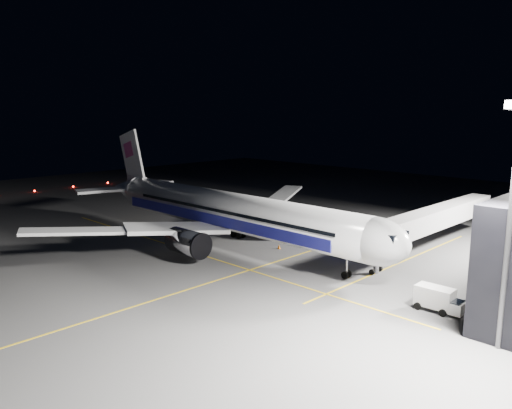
{
  "coord_description": "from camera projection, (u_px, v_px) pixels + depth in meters",
  "views": [
    {
      "loc": [
        52.95,
        -48.48,
        19.83
      ],
      "look_at": [
        1.47,
        3.82,
        6.0
      ],
      "focal_mm": 35.0,
      "sensor_mm": 36.0,
      "label": 1
    }
  ],
  "objects": [
    {
      "name": "ground",
      "position": [
        231.0,
        246.0,
        74.13
      ],
      "size": [
        200.0,
        200.0,
        0.0
      ],
      "primitive_type": "plane",
      "color": "#4C4C4F",
      "rests_on": "ground"
    },
    {
      "name": "guide_line_main",
      "position": [
        281.0,
        260.0,
        67.23
      ],
      "size": [
        0.25,
        80.0,
        0.01
      ],
      "primitive_type": "cube",
      "color": "gold",
      "rests_on": "ground"
    },
    {
      "name": "guide_line_cross",
      "position": [
        200.0,
        254.0,
        69.93
      ],
      "size": [
        70.0,
        0.25,
        0.01
      ],
      "primitive_type": "cube",
      "color": "gold",
      "rests_on": "ground"
    },
    {
      "name": "guide_line_side",
      "position": [
        399.0,
        263.0,
        65.96
      ],
      "size": [
        0.25,
        40.0,
        0.01
      ],
      "primitive_type": "cube",
      "color": "gold",
      "rests_on": "ground"
    },
    {
      "name": "airliner",
      "position": [
        226.0,
        211.0,
        73.91
      ],
      "size": [
        61.48,
        54.22,
        16.64
      ],
      "color": "silver",
      "rests_on": "ground"
    },
    {
      "name": "jet_bridge",
      "position": [
        429.0,
        220.0,
        70.76
      ],
      "size": [
        3.6,
        34.4,
        6.3
      ],
      "color": "#B2B2B7",
      "rests_on": "ground"
    },
    {
      "name": "floodlight_mast_south",
      "position": [
        512.0,
        205.0,
        40.05
      ],
      "size": [
        2.4,
        0.67,
        20.7
      ],
      "color": "#59595E",
      "rests_on": "ground"
    },
    {
      "name": "taxiway_lights",
      "position": [
        35.0,
        191.0,
        123.72
      ],
      "size": [
        0.44,
        60.44,
        0.44
      ],
      "color": "#FF140A",
      "rests_on": "ground"
    },
    {
      "name": "service_truck",
      "position": [
        439.0,
        299.0,
        49.8
      ],
      "size": [
        4.86,
        2.25,
        2.45
      ],
      "rotation": [
        0.0,
        0.0,
        0.02
      ],
      "color": "silver",
      "rests_on": "ground"
    },
    {
      "name": "baggage_tug",
      "position": [
        239.0,
        222.0,
        86.58
      ],
      "size": [
        2.57,
        2.12,
        1.77
      ],
      "rotation": [
        0.0,
        0.0,
        -0.07
      ],
      "color": "black",
      "rests_on": "ground"
    },
    {
      "name": "safety_cone_a",
      "position": [
        279.0,
        246.0,
        72.73
      ],
      "size": [
        0.44,
        0.44,
        0.66
      ],
      "primitive_type": "cone",
      "color": "orange",
      "rests_on": "ground"
    },
    {
      "name": "safety_cone_b",
      "position": [
        305.0,
        232.0,
        81.96
      ],
      "size": [
        0.37,
        0.37,
        0.56
      ],
      "primitive_type": "cone",
      "color": "orange",
      "rests_on": "ground"
    },
    {
      "name": "safety_cone_c",
      "position": [
        266.0,
        229.0,
        83.52
      ],
      "size": [
        0.38,
        0.38,
        0.57
      ],
      "primitive_type": "cone",
      "color": "orange",
      "rests_on": "ground"
    }
  ]
}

